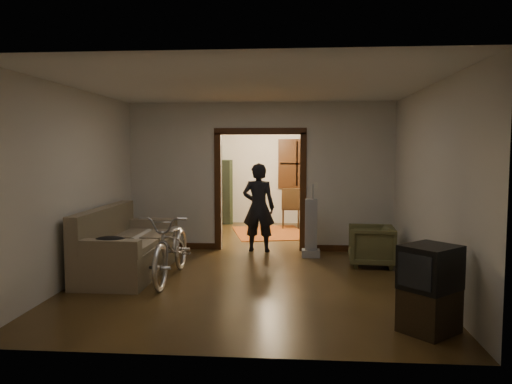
# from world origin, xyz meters

# --- Properties ---
(floor) EXTENTS (5.00, 8.50, 0.01)m
(floor) POSITION_xyz_m (0.00, 0.00, 0.00)
(floor) COLOR #352410
(floor) RESTS_ON ground
(ceiling) EXTENTS (5.00, 8.50, 0.01)m
(ceiling) POSITION_xyz_m (0.00, 0.00, 2.80)
(ceiling) COLOR white
(ceiling) RESTS_ON floor
(wall_back) EXTENTS (5.00, 0.02, 2.80)m
(wall_back) POSITION_xyz_m (0.00, 4.25, 1.40)
(wall_back) COLOR beige
(wall_back) RESTS_ON floor
(wall_left) EXTENTS (0.02, 8.50, 2.80)m
(wall_left) POSITION_xyz_m (-2.50, 0.00, 1.40)
(wall_left) COLOR beige
(wall_left) RESTS_ON floor
(wall_right) EXTENTS (0.02, 8.50, 2.80)m
(wall_right) POSITION_xyz_m (2.50, 0.00, 1.40)
(wall_right) COLOR beige
(wall_right) RESTS_ON floor
(partition_wall) EXTENTS (5.00, 0.14, 2.80)m
(partition_wall) POSITION_xyz_m (0.00, 0.75, 1.40)
(partition_wall) COLOR beige
(partition_wall) RESTS_ON floor
(door_casing) EXTENTS (1.74, 0.20, 2.32)m
(door_casing) POSITION_xyz_m (0.00, 0.75, 1.10)
(door_casing) COLOR #351B0C
(door_casing) RESTS_ON floor
(far_window) EXTENTS (0.98, 0.06, 1.28)m
(far_window) POSITION_xyz_m (0.70, 4.21, 1.55)
(far_window) COLOR black
(far_window) RESTS_ON wall_back
(chandelier) EXTENTS (0.24, 0.24, 0.24)m
(chandelier) POSITION_xyz_m (0.00, 2.50, 2.35)
(chandelier) COLOR #FFE0A5
(chandelier) RESTS_ON ceiling
(light_switch) EXTENTS (0.08, 0.01, 0.12)m
(light_switch) POSITION_xyz_m (1.05, 0.68, 1.25)
(light_switch) COLOR silver
(light_switch) RESTS_ON partition_wall
(sofa) EXTENTS (1.02, 2.23, 1.02)m
(sofa) POSITION_xyz_m (-1.90, -1.26, 0.51)
(sofa) COLOR #6C6148
(sofa) RESTS_ON floor
(rolled_paper) EXTENTS (0.11, 0.88, 0.11)m
(rolled_paper) POSITION_xyz_m (-1.80, -0.96, 0.53)
(rolled_paper) COLOR beige
(rolled_paper) RESTS_ON sofa
(jacket) EXTENTS (0.45, 0.34, 0.13)m
(jacket) POSITION_xyz_m (-1.85, -2.17, 0.68)
(jacket) COLOR black
(jacket) RESTS_ON sofa
(bicycle) EXTENTS (0.69, 1.92, 1.00)m
(bicycle) POSITION_xyz_m (-1.14, -1.56, 0.50)
(bicycle) COLOR silver
(bicycle) RESTS_ON floor
(armchair) EXTENTS (0.78, 0.76, 0.67)m
(armchair) POSITION_xyz_m (1.92, -0.44, 0.34)
(armchair) COLOR brown
(armchair) RESTS_ON floor
(tv_stand) EXTENTS (0.71, 0.70, 0.47)m
(tv_stand) POSITION_xyz_m (2.08, -3.45, 0.24)
(tv_stand) COLOR black
(tv_stand) RESTS_ON floor
(crt_tv) EXTENTS (0.72, 0.72, 0.46)m
(crt_tv) POSITION_xyz_m (2.08, -3.45, 0.69)
(crt_tv) COLOR black
(crt_tv) RESTS_ON tv_stand
(vacuum) EXTENTS (0.33, 0.27, 1.05)m
(vacuum) POSITION_xyz_m (0.95, 0.17, 0.52)
(vacuum) COLOR gray
(vacuum) RESTS_ON floor
(person) EXTENTS (0.64, 0.46, 1.67)m
(person) POSITION_xyz_m (-0.02, 0.58, 0.83)
(person) COLOR black
(person) RESTS_ON floor
(oriental_rug) EXTENTS (1.97, 2.34, 0.02)m
(oriental_rug) POSITION_xyz_m (0.08, 2.63, 0.01)
(oriental_rug) COLOR maroon
(oriental_rug) RESTS_ON floor
(locker) EXTENTS (0.92, 0.65, 1.65)m
(locker) POSITION_xyz_m (-1.39, 4.03, 0.83)
(locker) COLOR #26311D
(locker) RESTS_ON floor
(globe) EXTENTS (0.30, 0.30, 0.30)m
(globe) POSITION_xyz_m (-1.39, 4.03, 1.94)
(globe) COLOR #1E5972
(globe) RESTS_ON locker
(desk) EXTENTS (0.95, 0.55, 0.69)m
(desk) POSITION_xyz_m (1.25, 3.57, 0.35)
(desk) COLOR black
(desk) RESTS_ON floor
(desk_chair) EXTENTS (0.51, 0.51, 0.98)m
(desk_chair) POSITION_xyz_m (0.56, 3.41, 0.49)
(desk_chair) COLOR black
(desk_chair) RESTS_ON floor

